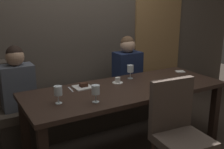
{
  "coord_description": "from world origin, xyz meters",
  "views": [
    {
      "loc": [
        -1.52,
        -2.33,
        1.67
      ],
      "look_at": [
        -0.06,
        0.21,
        0.84
      ],
      "focal_mm": 43.53,
      "sensor_mm": 36.0,
      "label": 1
    }
  ],
  "objects_px": {
    "wine_glass_far_right": "(96,90)",
    "espresso_cup": "(118,81)",
    "fork_on_table": "(71,89)",
    "banquette_bench": "(98,109)",
    "dessert_plate": "(83,86)",
    "wine_glass_end_right": "(58,92)",
    "wine_glass_center_back": "(130,69)",
    "dining_table": "(126,95)",
    "chair_near_side": "(178,127)",
    "diner_redhead": "(17,80)",
    "diner_bearded": "(127,64)"
  },
  "relations": [
    {
      "from": "diner_redhead",
      "to": "fork_on_table",
      "type": "distance_m",
      "value": 0.66
    },
    {
      "from": "wine_glass_center_back",
      "to": "espresso_cup",
      "type": "xyz_separation_m",
      "value": [
        -0.23,
        -0.08,
        -0.09
      ]
    },
    {
      "from": "dining_table",
      "to": "wine_glass_far_right",
      "type": "height_order",
      "value": "wine_glass_far_right"
    },
    {
      "from": "wine_glass_far_right",
      "to": "dessert_plate",
      "type": "distance_m",
      "value": 0.47
    },
    {
      "from": "diner_bearded",
      "to": "wine_glass_end_right",
      "type": "bearing_deg",
      "value": -148.64
    },
    {
      "from": "espresso_cup",
      "to": "wine_glass_center_back",
      "type": "bearing_deg",
      "value": 19.93
    },
    {
      "from": "wine_glass_far_right",
      "to": "espresso_cup",
      "type": "xyz_separation_m",
      "value": [
        0.48,
        0.41,
        -0.09
      ]
    },
    {
      "from": "espresso_cup",
      "to": "dessert_plate",
      "type": "relative_size",
      "value": 0.63
    },
    {
      "from": "diner_redhead",
      "to": "wine_glass_center_back",
      "type": "bearing_deg",
      "value": -20.11
    },
    {
      "from": "wine_glass_end_right",
      "to": "fork_on_table",
      "type": "bearing_deg",
      "value": 52.16
    },
    {
      "from": "dining_table",
      "to": "chair_near_side",
      "type": "bearing_deg",
      "value": -83.51
    },
    {
      "from": "chair_near_side",
      "to": "diner_bearded",
      "type": "height_order",
      "value": "diner_bearded"
    },
    {
      "from": "diner_bearded",
      "to": "dessert_plate",
      "type": "height_order",
      "value": "diner_bearded"
    },
    {
      "from": "chair_near_side",
      "to": "dessert_plate",
      "type": "relative_size",
      "value": 5.16
    },
    {
      "from": "diner_redhead",
      "to": "wine_glass_far_right",
      "type": "distance_m",
      "value": 1.07
    },
    {
      "from": "banquette_bench",
      "to": "wine_glass_center_back",
      "type": "xyz_separation_m",
      "value": [
        0.23,
        -0.43,
        0.63
      ]
    },
    {
      "from": "espresso_cup",
      "to": "chair_near_side",
      "type": "bearing_deg",
      "value": -84.73
    },
    {
      "from": "diner_bearded",
      "to": "banquette_bench",
      "type": "bearing_deg",
      "value": 177.43
    },
    {
      "from": "diner_bearded",
      "to": "wine_glass_far_right",
      "type": "relative_size",
      "value": 4.49
    },
    {
      "from": "diner_bearded",
      "to": "wine_glass_center_back",
      "type": "relative_size",
      "value": 4.49
    },
    {
      "from": "diner_redhead",
      "to": "banquette_bench",
      "type": "bearing_deg",
      "value": -0.68
    },
    {
      "from": "diner_redhead",
      "to": "wine_glass_end_right",
      "type": "distance_m",
      "value": 0.82
    },
    {
      "from": "chair_near_side",
      "to": "fork_on_table",
      "type": "bearing_deg",
      "value": 123.7
    },
    {
      "from": "fork_on_table",
      "to": "wine_glass_end_right",
      "type": "bearing_deg",
      "value": -122.92
    },
    {
      "from": "dining_table",
      "to": "espresso_cup",
      "type": "height_order",
      "value": "espresso_cup"
    },
    {
      "from": "diner_redhead",
      "to": "wine_glass_center_back",
      "type": "height_order",
      "value": "diner_redhead"
    },
    {
      "from": "banquette_bench",
      "to": "wine_glass_far_right",
      "type": "bearing_deg",
      "value": -117.52
    },
    {
      "from": "banquette_bench",
      "to": "dessert_plate",
      "type": "xyz_separation_m",
      "value": [
        -0.41,
        -0.47,
        0.53
      ]
    },
    {
      "from": "wine_glass_far_right",
      "to": "fork_on_table",
      "type": "xyz_separation_m",
      "value": [
        -0.07,
        0.45,
        -0.11
      ]
    },
    {
      "from": "wine_glass_center_back",
      "to": "dessert_plate",
      "type": "xyz_separation_m",
      "value": [
        -0.63,
        -0.03,
        -0.1
      ]
    },
    {
      "from": "diner_redhead",
      "to": "espresso_cup",
      "type": "height_order",
      "value": "diner_redhead"
    },
    {
      "from": "banquette_bench",
      "to": "fork_on_table",
      "type": "xyz_separation_m",
      "value": [
        -0.55,
        -0.47,
        0.51
      ]
    },
    {
      "from": "diner_redhead",
      "to": "espresso_cup",
      "type": "xyz_separation_m",
      "value": [
        0.99,
        -0.53,
        -0.03
      ]
    },
    {
      "from": "diner_bearded",
      "to": "diner_redhead",
      "type": "bearing_deg",
      "value": 178.72
    },
    {
      "from": "espresso_cup",
      "to": "fork_on_table",
      "type": "height_order",
      "value": "espresso_cup"
    },
    {
      "from": "dessert_plate",
      "to": "wine_glass_end_right",
      "type": "bearing_deg",
      "value": -141.03
    },
    {
      "from": "dining_table",
      "to": "dessert_plate",
      "type": "distance_m",
      "value": 0.48
    },
    {
      "from": "diner_redhead",
      "to": "espresso_cup",
      "type": "bearing_deg",
      "value": -28.03
    },
    {
      "from": "diner_bearded",
      "to": "dining_table",
      "type": "bearing_deg",
      "value": -123.74
    },
    {
      "from": "dessert_plate",
      "to": "fork_on_table",
      "type": "bearing_deg",
      "value": -178.95
    },
    {
      "from": "wine_glass_center_back",
      "to": "fork_on_table",
      "type": "distance_m",
      "value": 0.79
    },
    {
      "from": "dining_table",
      "to": "wine_glass_far_right",
      "type": "distance_m",
      "value": 0.57
    },
    {
      "from": "banquette_bench",
      "to": "wine_glass_end_right",
      "type": "bearing_deg",
      "value": -135.39
    },
    {
      "from": "fork_on_table",
      "to": "banquette_bench",
      "type": "bearing_deg",
      "value": 45.5
    },
    {
      "from": "wine_glass_end_right",
      "to": "espresso_cup",
      "type": "distance_m",
      "value": 0.83
    },
    {
      "from": "dining_table",
      "to": "fork_on_table",
      "type": "relative_size",
      "value": 12.94
    },
    {
      "from": "diner_redhead",
      "to": "wine_glass_end_right",
      "type": "bearing_deg",
      "value": -75.36
    },
    {
      "from": "dessert_plate",
      "to": "fork_on_table",
      "type": "distance_m",
      "value": 0.14
    },
    {
      "from": "diner_redhead",
      "to": "dining_table",
      "type": "bearing_deg",
      "value": -35.6
    },
    {
      "from": "wine_glass_end_right",
      "to": "fork_on_table",
      "type": "xyz_separation_m",
      "value": [
        0.24,
        0.31,
        -0.11
      ]
    }
  ]
}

